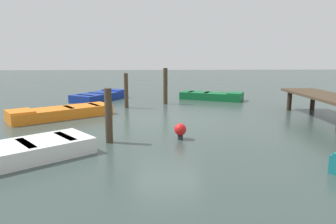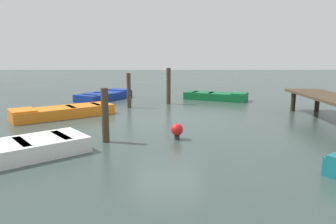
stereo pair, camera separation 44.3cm
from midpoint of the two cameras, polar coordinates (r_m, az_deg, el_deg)
ground_plane at (r=11.78m, az=1.08°, el=-1.68°), size 80.00×80.00×0.00m
dock_segment at (r=13.39m, az=28.21°, el=2.13°), size 4.90×1.57×0.95m
rowboat_orange at (r=13.16m, az=-17.83°, el=0.06°), size 3.28×3.92×0.46m
rowboat_white at (r=8.29m, az=-25.83°, el=-6.46°), size 3.34×3.66×0.46m
rowboat_blue at (r=17.75m, az=-10.86°, el=2.97°), size 3.56×2.92×0.46m
rowboat_green at (r=17.48m, az=9.51°, el=2.90°), size 2.46×3.56×0.46m
mooring_piling_far_left at (r=14.74m, az=-6.35°, el=3.95°), size 0.19×0.19×1.64m
mooring_piling_mid_left at (r=15.76m, az=0.90°, el=4.77°), size 0.22×0.22×1.82m
mooring_piling_mid_right at (r=8.98m, az=-10.09°, el=-0.61°), size 0.21×0.21×1.56m
marker_buoy at (r=9.22m, az=3.04°, el=-3.33°), size 0.36×0.36×0.48m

